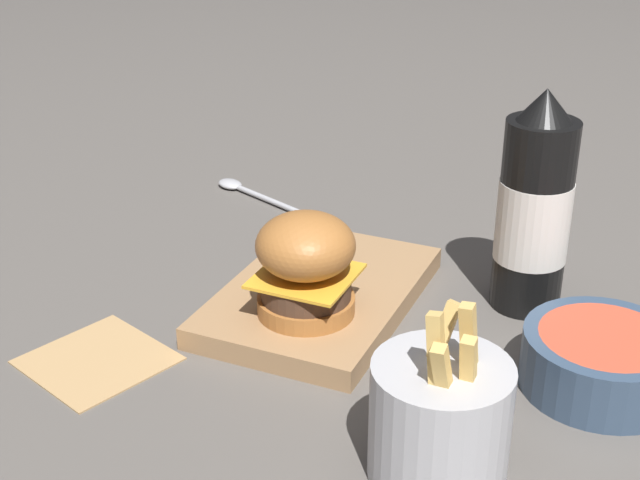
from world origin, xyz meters
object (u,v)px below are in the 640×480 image
object	(u,v)px
burger	(306,264)
spoon	(246,191)
serving_board	(320,295)
fries_basket	(440,420)
ketchup_bottle	(534,211)
side_bowl	(603,360)

from	to	relation	value
burger	spoon	distance (m)	0.36
serving_board	fries_basket	bearing A→B (deg)	-137.28
burger	ketchup_bottle	bearing A→B (deg)	-51.82
fries_basket	spoon	xyz separation A→B (m)	(0.43, 0.39, -0.04)
spoon	side_bowl	bearing A→B (deg)	173.05
side_bowl	spoon	world-z (taller)	side_bowl
fries_basket	burger	bearing A→B (deg)	50.23
burger	ketchup_bottle	size ratio (longest dim) A/B	0.45
burger	fries_basket	bearing A→B (deg)	-129.77
ketchup_bottle	side_bowl	bearing A→B (deg)	-142.68
side_bowl	spoon	xyz separation A→B (m)	(0.26, 0.48, -0.02)
serving_board	spoon	bearing A→B (deg)	42.12
burger	spoon	world-z (taller)	burger
burger	ketchup_bottle	xyz separation A→B (m)	(0.14, -0.18, 0.03)
serving_board	burger	bearing A→B (deg)	-170.08
ketchup_bottle	serving_board	bearing A→B (deg)	114.71
side_bowl	spoon	size ratio (longest dim) A/B	0.85
ketchup_bottle	fries_basket	bearing A→B (deg)	179.17
serving_board	burger	world-z (taller)	burger
fries_basket	spoon	distance (m)	0.58
ketchup_bottle	fries_basket	xyz separation A→B (m)	(-0.28, 0.00, -0.05)
serving_board	burger	xyz separation A→B (m)	(-0.05, -0.01, 0.06)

